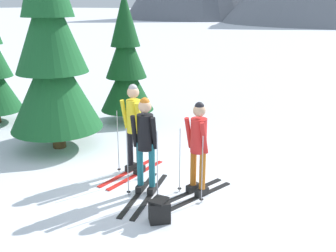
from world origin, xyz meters
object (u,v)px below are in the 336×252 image
Objects in this scene: skier_in_black at (145,142)px; pine_tree_near at (51,49)px; skier_in_yellow at (134,123)px; pine_tree_far at (126,64)px; skier_in_red at (198,146)px; backpack_on_snow_front at (159,211)px.

pine_tree_near is (-2.96, 1.14, 1.33)m from skier_in_black.
pine_tree_far is (-2.00, 2.96, 0.62)m from skier_in_yellow.
pine_tree_far reaches higher than skier_in_red.
skier_in_red is 4.11m from pine_tree_near.
pine_tree_far is at bearing 126.63° from backpack_on_snow_front.
skier_in_red is at bearing -11.63° from pine_tree_near.
skier_in_black is at bearing -47.88° from skier_in_yellow.
skier_in_black is at bearing -156.88° from skier_in_red.
pine_tree_near is (-2.33, 0.44, 1.27)m from skier_in_yellow.
skier_in_red is at bearing 80.62° from backpack_on_snow_front.
pine_tree_near reaches higher than backpack_on_snow_front.
skier_in_black is 1.06× the size of skier_in_red.
skier_in_yellow is 4.49× the size of backpack_on_snow_front.
pine_tree_near is at bearing 168.37° from skier_in_red.
backpack_on_snow_front is (0.65, -0.75, -0.77)m from skier_in_black.
pine_tree_near is (-3.79, 0.78, 1.37)m from skier_in_red.
pine_tree_near is 1.40× the size of pine_tree_far.
skier_in_yellow is 1.50m from skier_in_red.
skier_in_yellow reaches higher than skier_in_black.
skier_in_yellow is 0.94m from skier_in_black.
pine_tree_far is at bearing 124.00° from skier_in_yellow.
backpack_on_snow_front is at bearing -53.37° from pine_tree_far.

